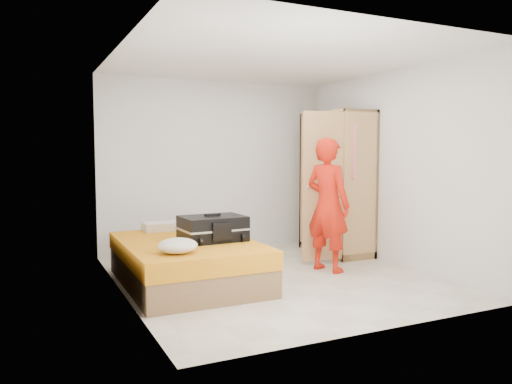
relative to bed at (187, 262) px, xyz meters
name	(u,v)px	position (x,y,z in m)	size (l,w,h in m)	color
room	(275,170)	(1.05, -0.16, 1.05)	(4.00, 4.02, 2.60)	beige
bed	(187,262)	(0.00, 0.00, 0.00)	(1.42, 2.02, 0.50)	olive
wardrobe	(335,187)	(2.50, 0.70, 0.75)	(1.17, 1.20, 2.10)	tan
person	(328,205)	(1.81, -0.16, 0.59)	(0.62, 0.40, 1.69)	red
suitcase	(213,228)	(0.27, -0.12, 0.39)	(0.75, 0.57, 0.31)	black
round_cushion	(178,246)	(-0.30, -0.64, 0.32)	(0.40, 0.40, 0.15)	beige
pillow	(166,226)	(-0.01, 0.85, 0.30)	(0.58, 0.29, 0.11)	beige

